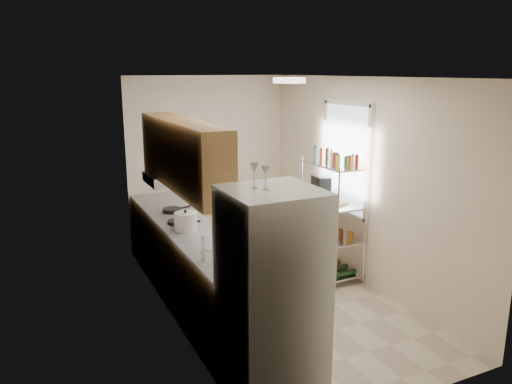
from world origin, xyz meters
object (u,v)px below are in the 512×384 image
(cutting_board, at_px, (329,202))
(frying_pan_large, at_px, (177,222))
(refrigerator, at_px, (271,296))
(rice_cooker, at_px, (186,221))
(espresso_machine, at_px, (321,186))

(cutting_board, bearing_deg, frying_pan_large, 169.82)
(refrigerator, height_order, cutting_board, refrigerator)
(rice_cooker, height_order, cutting_board, rice_cooker)
(frying_pan_large, bearing_deg, espresso_machine, 21.43)
(refrigerator, distance_m, frying_pan_large, 2.20)
(frying_pan_large, height_order, espresso_machine, espresso_machine)
(frying_pan_large, height_order, cutting_board, cutting_board)
(frying_pan_large, relative_size, espresso_machine, 0.75)
(cutting_board, bearing_deg, rice_cooker, 178.35)
(rice_cooker, height_order, espresso_machine, espresso_machine)
(cutting_board, height_order, espresso_machine, espresso_machine)
(frying_pan_large, xyz_separation_m, cutting_board, (1.91, -0.34, 0.10))
(rice_cooker, height_order, frying_pan_large, rice_cooker)
(frying_pan_large, bearing_deg, cutting_board, 12.16)
(rice_cooker, xyz_separation_m, espresso_machine, (1.97, 0.26, 0.16))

